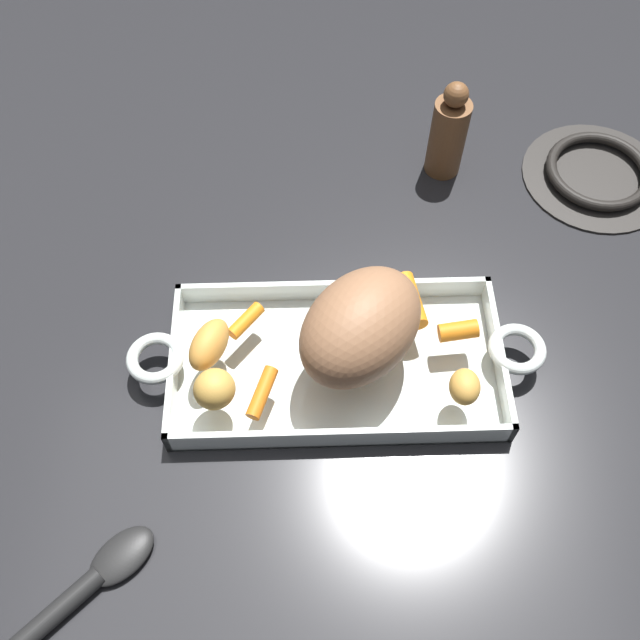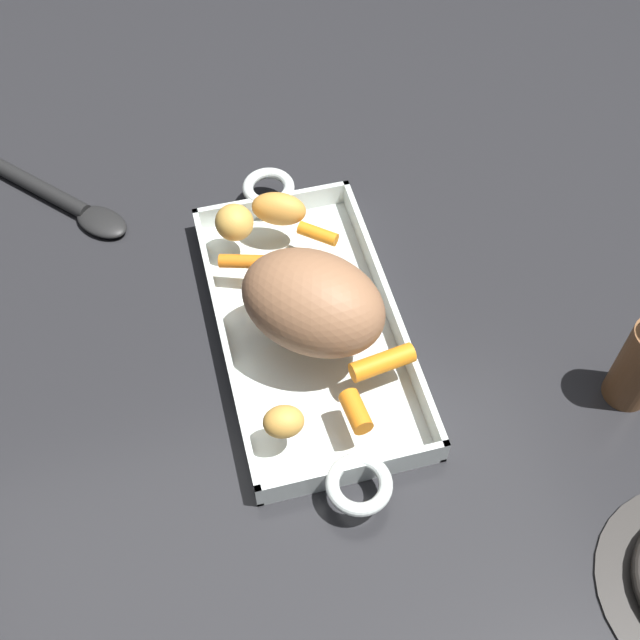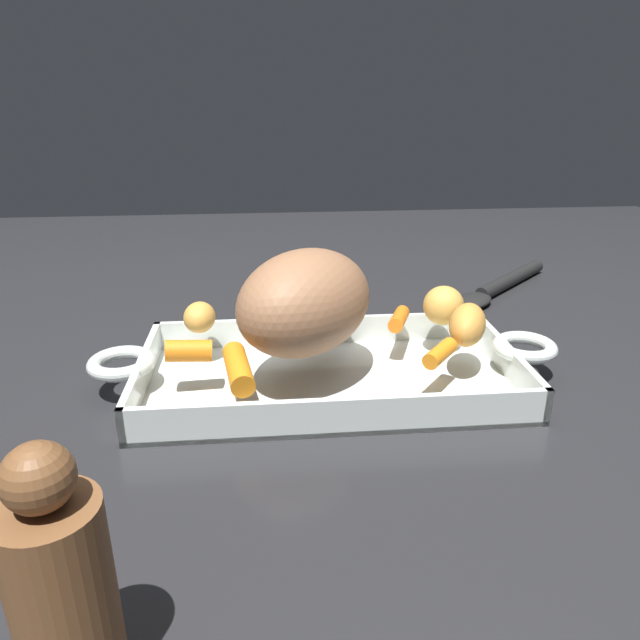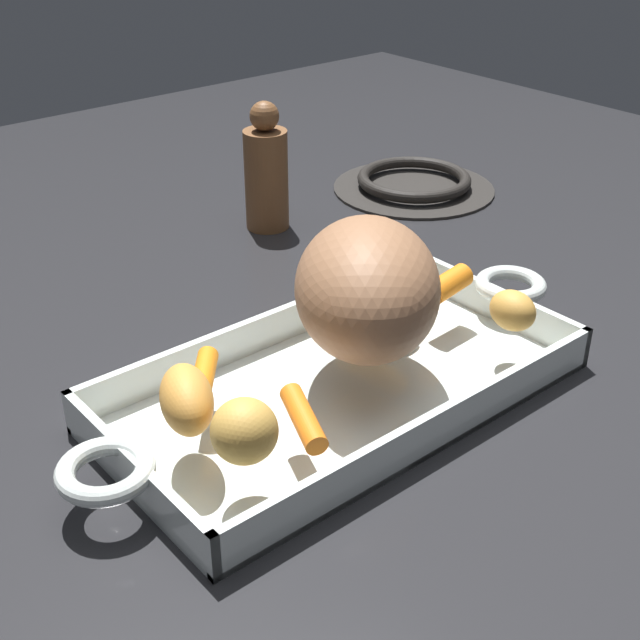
% 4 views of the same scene
% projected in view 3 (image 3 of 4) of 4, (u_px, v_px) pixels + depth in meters
% --- Properties ---
extents(ground_plane, '(1.73, 1.73, 0.00)m').
position_uv_depth(ground_plane, '(329.00, 384.00, 0.59)').
color(ground_plane, '#232326').
extents(roasting_dish, '(0.46, 0.19, 0.04)m').
position_uv_depth(roasting_dish, '(329.00, 374.00, 0.58)').
color(roasting_dish, silver).
rests_on(roasting_dish, ground_plane).
extents(pork_roast, '(0.18, 0.19, 0.10)m').
position_uv_depth(pork_roast, '(305.00, 301.00, 0.56)').
color(pork_roast, '#966746').
rests_on(pork_roast, roasting_dish).
extents(baby_carrot_center_right, '(0.05, 0.02, 0.02)m').
position_uv_depth(baby_carrot_center_right, '(189.00, 351.00, 0.54)').
color(baby_carrot_center_right, orange).
rests_on(baby_carrot_center_right, roasting_dish).
extents(baby_carrot_southwest, '(0.04, 0.05, 0.02)m').
position_uv_depth(baby_carrot_southwest, '(440.00, 353.00, 0.55)').
color(baby_carrot_southwest, orange).
rests_on(baby_carrot_southwest, roasting_dish).
extents(baby_carrot_long, '(0.04, 0.06, 0.02)m').
position_uv_depth(baby_carrot_long, '(399.00, 319.00, 0.63)').
color(baby_carrot_long, orange).
rests_on(baby_carrot_long, roasting_dish).
extents(baby_carrot_center_left, '(0.03, 0.07, 0.02)m').
position_uv_depth(baby_carrot_center_left, '(238.00, 368.00, 0.51)').
color(baby_carrot_center_left, orange).
rests_on(baby_carrot_center_left, roasting_dish).
extents(potato_golden_small, '(0.06, 0.07, 0.04)m').
position_uv_depth(potato_golden_small, '(466.00, 323.00, 0.58)').
color(potato_golden_small, gold).
rests_on(potato_golden_small, roasting_dish).
extents(potato_golden_large, '(0.06, 0.06, 0.04)m').
position_uv_depth(potato_golden_large, '(443.00, 305.00, 0.63)').
color(potato_golden_large, gold).
rests_on(potato_golden_large, roasting_dish).
extents(potato_halved, '(0.04, 0.04, 0.03)m').
position_uv_depth(potato_halved, '(200.00, 317.00, 0.61)').
color(potato_halved, gold).
rests_on(potato_halved, roasting_dish).
extents(serving_spoon, '(0.20, 0.19, 0.02)m').
position_uv_depth(serving_spoon, '(497.00, 287.00, 0.84)').
color(serving_spoon, black).
rests_on(serving_spoon, ground_plane).
extents(pepper_mill, '(0.05, 0.05, 0.14)m').
position_uv_depth(pepper_mill, '(62.00, 591.00, 0.27)').
color(pepper_mill, brown).
rests_on(pepper_mill, ground_plane).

